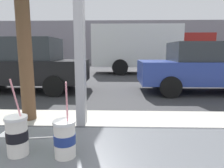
% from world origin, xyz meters
% --- Properties ---
extents(ground_plane, '(60.00, 60.00, 0.00)m').
position_xyz_m(ground_plane, '(0.00, 8.00, 0.00)').
color(ground_plane, '#38383A').
extents(sidewalk_strip, '(16.00, 2.80, 0.16)m').
position_xyz_m(sidewalk_strip, '(0.00, 1.60, 0.08)').
color(sidewalk_strip, '#B2ADA3').
rests_on(sidewalk_strip, ground).
extents(building_facade_far, '(28.00, 1.20, 4.45)m').
position_xyz_m(building_facade_far, '(0.00, 21.24, 2.23)').
color(building_facade_far, gray).
rests_on(building_facade_far, ground).
extents(soda_cup_left, '(0.09, 0.09, 0.31)m').
position_xyz_m(soda_cup_left, '(0.00, -0.30, 1.04)').
color(soda_cup_left, silver).
rests_on(soda_cup_left, window_counter).
extents(soda_cup_right, '(0.09, 0.09, 0.32)m').
position_xyz_m(soda_cup_right, '(-0.20, -0.29, 1.04)').
color(soda_cup_right, silver).
rests_on(soda_cup_right, window_counter).
extents(loose_straw, '(0.19, 0.04, 0.01)m').
position_xyz_m(loose_straw, '(-0.16, -0.13, 0.96)').
color(loose_straw, white).
rests_on(loose_straw, window_counter).
extents(napkin_wrapper, '(0.12, 0.09, 0.00)m').
position_xyz_m(napkin_wrapper, '(-0.33, -0.08, 0.96)').
color(napkin_wrapper, white).
rests_on(napkin_wrapper, window_counter).
extents(parked_car_black, '(4.39, 1.94, 1.80)m').
position_xyz_m(parked_car_black, '(-3.07, 5.79, 0.90)').
color(parked_car_black, black).
rests_on(parked_car_black, ground).
extents(parked_car_blue, '(4.35, 2.02, 1.65)m').
position_xyz_m(parked_car_blue, '(3.09, 5.79, 0.85)').
color(parked_car_blue, '#283D93').
rests_on(parked_car_blue, ground).
extents(box_truck, '(6.85, 2.44, 2.83)m').
position_xyz_m(box_truck, '(1.97, 11.48, 1.56)').
color(box_truck, silver).
rests_on(box_truck, ground).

